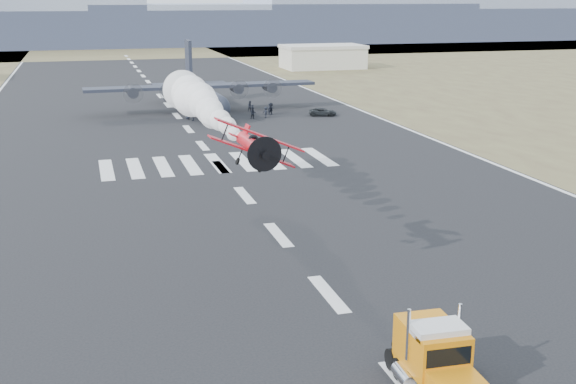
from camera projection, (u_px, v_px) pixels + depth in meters
name	position (u px, v px, depth m)	size (l,w,h in m)	color
scrub_far	(121.00, 50.00, 247.29)	(500.00, 80.00, 0.00)	brown
runway_markings	(202.00, 146.00, 89.57)	(60.00, 260.00, 0.01)	silver
ridge_seg_d	(115.00, 27.00, 273.41)	(150.00, 50.00, 13.00)	gray
ridge_seg_e	(280.00, 23.00, 290.37)	(150.00, 50.00, 15.00)	gray
ridge_seg_f	(427.00, 19.00, 307.32)	(150.00, 50.00, 17.00)	gray
ridge_seg_g	(558.00, 22.00, 325.07)	(150.00, 50.00, 13.00)	gray
hangar_right	(323.00, 56.00, 184.46)	(20.50, 12.50, 5.90)	#BCB8A7
semi_truck	(436.00, 359.00, 33.37)	(2.91, 7.89, 3.52)	black
aerobatic_biplane	(253.00, 145.00, 44.51)	(5.56, 5.33, 3.50)	red
smoke_trail	(193.00, 98.00, 63.84)	(3.75, 25.28, 3.75)	white
transport_aircraft	(200.00, 93.00, 116.59)	(36.79, 30.32, 10.65)	#222633
support_vehicle	(323.00, 112.00, 111.79)	(1.98, 4.30, 1.19)	black
crew_a	(252.00, 110.00, 111.75)	(0.63, 0.52, 1.74)	black
crew_b	(253.00, 113.00, 108.70)	(0.88, 0.55, 1.82)	black
crew_c	(266.00, 112.00, 109.89)	(1.09, 0.51, 1.69)	black
crew_d	(193.00, 115.00, 107.25)	(1.05, 0.54, 1.79)	black
crew_e	(187.00, 113.00, 108.63)	(0.86, 0.53, 1.76)	black
crew_f	(271.00, 109.00, 112.85)	(1.72, 0.56, 1.85)	black
crew_g	(269.00, 109.00, 112.70)	(0.64, 0.53, 1.76)	black
crew_h	(250.00, 106.00, 115.59)	(0.85, 0.52, 1.74)	black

